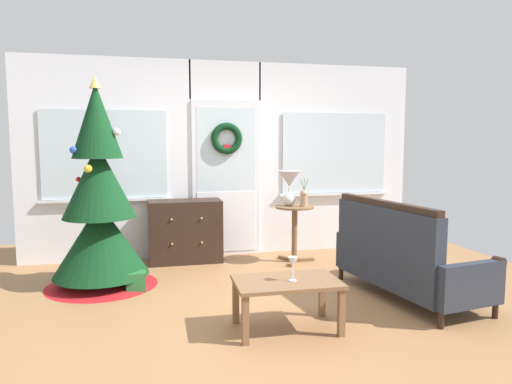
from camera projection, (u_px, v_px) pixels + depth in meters
ground_plane at (264, 305)px, 4.38m from camera, size 6.76×6.76×0.00m
back_wall_with_door at (226, 159)px, 6.26m from camera, size 5.20×0.19×2.55m
christmas_tree at (100, 211)px, 4.91m from camera, size 1.15×1.15×2.17m
dresser_cabinet at (185, 231)px, 5.94m from camera, size 0.90×0.45×0.78m
settee_sofa at (401, 260)px, 4.56m from camera, size 0.93×1.70×0.96m
side_table at (295, 223)px, 5.91m from camera, size 0.50×0.48×0.71m
table_lamp at (289, 183)px, 5.88m from camera, size 0.28×0.28×0.44m
flower_vase at (304, 197)px, 5.84m from camera, size 0.11×0.10×0.35m
coffee_table at (287, 287)px, 3.79m from camera, size 0.85×0.54×0.41m
wine_glass at (293, 263)px, 3.76m from camera, size 0.08×0.08×0.20m
gift_box at (136, 281)px, 4.81m from camera, size 0.19×0.18×0.19m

